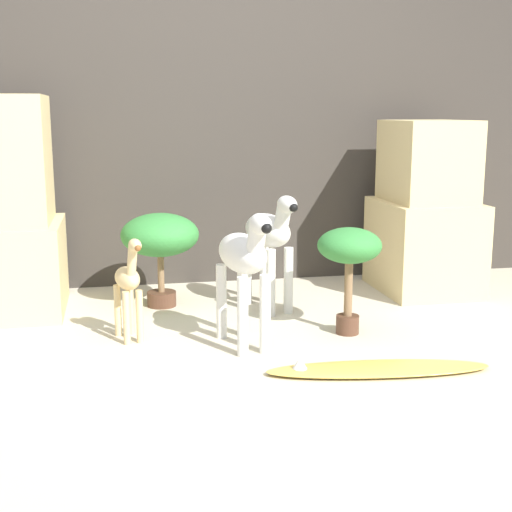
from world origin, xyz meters
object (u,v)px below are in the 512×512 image
zebra_left (244,261)px  potted_palm_back (349,252)px  potted_palm_front (160,238)px  surfboard (376,369)px  zebra_right (269,237)px  giraffe_figurine (129,284)px

zebra_left → potted_palm_back: size_ratio=1.23×
potted_palm_front → potted_palm_back: size_ratio=0.99×
zebra_left → potted_palm_back: 0.57m
potted_palm_front → potted_palm_back: bearing=-38.6°
potted_palm_front → surfboard: 1.60m
potted_palm_front → surfboard: (0.86, -1.29, -0.39)m
potted_palm_front → surfboard: potted_palm_front is taller
zebra_right → zebra_left: size_ratio=1.00×
giraffe_figurine → potted_palm_back: size_ratio=0.97×
giraffe_figurine → potted_palm_back: (1.11, -0.11, 0.14)m
potted_palm_back → zebra_right: bearing=119.5°
potted_palm_front → surfboard: bearing=-56.5°
zebra_right → giraffe_figurine: size_ratio=1.27×
giraffe_figurine → potted_palm_front: bearing=72.2°
zebra_left → potted_palm_front: size_ratio=1.24×
potted_palm_back → surfboard: bearing=-95.5°
giraffe_figurine → surfboard: giraffe_figurine is taller
zebra_left → surfboard: size_ratio=0.67×
zebra_right → surfboard: zebra_right is taller
surfboard → zebra_right: bearing=102.6°
zebra_right → surfboard: size_ratio=0.67×
zebra_left → giraffe_figurine: zebra_left is taller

